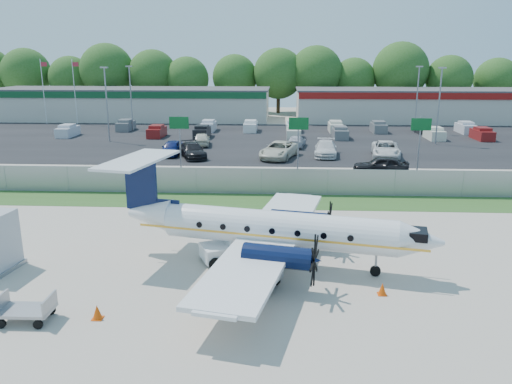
{
  "coord_description": "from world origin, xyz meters",
  "views": [
    {
      "loc": [
        1.51,
        -22.7,
        9.98
      ],
      "look_at": [
        0.0,
        6.0,
        2.3
      ],
      "focal_mm": 35.0,
      "sensor_mm": 36.0,
      "label": 1
    }
  ],
  "objects_px": {
    "aircraft": "(271,228)",
    "pushback_tug": "(230,248)",
    "baggage_cart_far": "(254,276)",
    "baggage_cart_near": "(26,309)"
  },
  "relations": [
    {
      "from": "aircraft",
      "to": "pushback_tug",
      "type": "relative_size",
      "value": 5.47
    },
    {
      "from": "aircraft",
      "to": "baggage_cart_far",
      "type": "relative_size",
      "value": 6.27
    },
    {
      "from": "pushback_tug",
      "to": "aircraft",
      "type": "bearing_deg",
      "value": -11.36
    },
    {
      "from": "aircraft",
      "to": "baggage_cart_far",
      "type": "xyz_separation_m",
      "value": [
        -0.71,
        -2.56,
        -1.39
      ]
    },
    {
      "from": "aircraft",
      "to": "baggage_cart_near",
      "type": "distance_m",
      "value": 11.33
    },
    {
      "from": "baggage_cart_near",
      "to": "aircraft",
      "type": "bearing_deg",
      "value": 32.58
    },
    {
      "from": "pushback_tug",
      "to": "baggage_cart_near",
      "type": "bearing_deg",
      "value": -138.62
    },
    {
      "from": "baggage_cart_near",
      "to": "pushback_tug",
      "type": "bearing_deg",
      "value": 41.38
    },
    {
      "from": "aircraft",
      "to": "baggage_cart_near",
      "type": "bearing_deg",
      "value": -147.42
    },
    {
      "from": "aircraft",
      "to": "baggage_cart_near",
      "type": "xyz_separation_m",
      "value": [
        -9.47,
        -6.05,
        -1.45
      ]
    }
  ]
}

